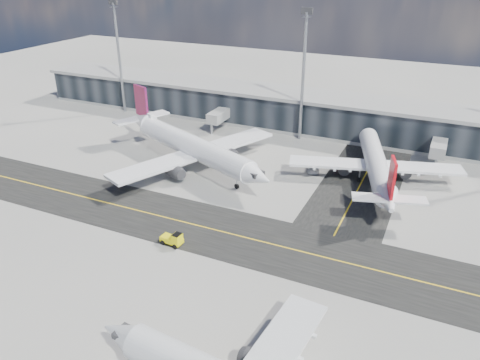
{
  "coord_description": "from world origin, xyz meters",
  "views": [
    {
      "loc": [
        30.33,
        -50.94,
        38.81
      ],
      "look_at": [
        1.05,
        12.51,
        5.0
      ],
      "focal_mm": 35.0,
      "sensor_mm": 36.0,
      "label": 1
    }
  ],
  "objects_px": {
    "airliner_redtail": "(376,164)",
    "baggage_tug": "(173,239)",
    "airliner_af": "(191,146)",
    "service_van": "(314,168)"
  },
  "relations": [
    {
      "from": "airliner_redtail",
      "to": "baggage_tug",
      "type": "distance_m",
      "value": 41.08
    },
    {
      "from": "airliner_redtail",
      "to": "baggage_tug",
      "type": "xyz_separation_m",
      "value": [
        -23.0,
        -33.93,
        -2.66
      ]
    },
    {
      "from": "airliner_af",
      "to": "airliner_redtail",
      "type": "relative_size",
      "value": 1.13
    },
    {
      "from": "airliner_redtail",
      "to": "service_van",
      "type": "bearing_deg",
      "value": 162.64
    },
    {
      "from": "airliner_af",
      "to": "service_van",
      "type": "distance_m",
      "value": 24.86
    },
    {
      "from": "baggage_tug",
      "to": "service_van",
      "type": "xyz_separation_m",
      "value": [
        11.2,
        34.11,
        -0.39
      ]
    },
    {
      "from": "airliner_redtail",
      "to": "service_van",
      "type": "relative_size",
      "value": 7.83
    },
    {
      "from": "baggage_tug",
      "to": "service_van",
      "type": "relative_size",
      "value": 0.73
    },
    {
      "from": "airliner_af",
      "to": "service_van",
      "type": "relative_size",
      "value": 8.87
    },
    {
      "from": "service_van",
      "to": "baggage_tug",
      "type": "bearing_deg",
      "value": -117.77
    }
  ]
}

